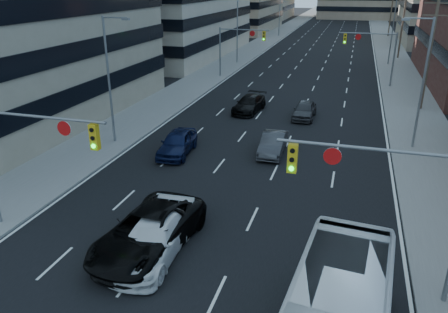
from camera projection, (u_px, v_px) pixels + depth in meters
road_surface at (338, 22)px, 127.35m from camera, size 18.00×300.00×0.02m
sidewalk_left at (298, 21)px, 130.36m from camera, size 5.00×300.00×0.15m
sidewalk_right at (379, 23)px, 124.29m from camera, size 5.00×300.00×0.15m
signal_near_left at (30, 147)px, 19.24m from camera, size 6.59×0.33×6.00m
signal_near_right at (387, 190)px, 15.30m from camera, size 6.59×0.33×6.00m
signal_far_left at (238, 42)px, 52.20m from camera, size 6.09×0.33×6.00m
signal_far_right at (373, 48)px, 48.14m from camera, size 6.09×0.33×6.00m
utility_pole_block at (431, 47)px, 38.40m from camera, size 2.20×0.28×11.00m
utility_pole_midblock at (403, 20)px, 65.07m from camera, size 2.20×0.28×11.00m
utility_pole_distant at (392, 8)px, 91.74m from camera, size 2.20×0.28×11.00m
streetlight_left_near at (110, 75)px, 30.40m from camera, size 2.03×0.22×9.00m
streetlight_left_mid at (238, 27)px, 61.52m from camera, size 2.03×0.22×9.00m
streetlight_left_far at (280, 12)px, 92.63m from camera, size 2.03×0.22×9.00m
streetlight_right_near at (421, 78)px, 29.38m from camera, size 2.03×0.22×9.00m
streetlight_right_far at (392, 28)px, 60.50m from camera, size 2.03×0.22×9.00m
black_pickup at (149, 231)px, 19.19m from camera, size 3.60×6.84×1.84m
white_van at (153, 239)px, 18.77m from camera, size 2.45×5.68×1.63m
sedan_blue at (177, 143)px, 29.97m from camera, size 2.34×4.95×1.64m
sedan_grey_center at (273, 144)px, 30.06m from camera, size 1.65×4.43×1.45m
sedan_black_far at (249, 104)px, 39.72m from camera, size 2.53×5.21×1.46m
sedan_grey_right at (305, 110)px, 37.89m from camera, size 1.86×4.41×1.49m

